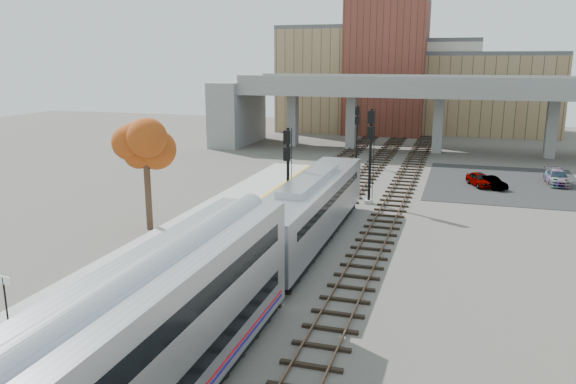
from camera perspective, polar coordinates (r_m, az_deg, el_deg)
The scene contains 16 objects.
ground at distance 31.49m, azimuth -2.30°, elevation -8.10°, with size 160.00×160.00×0.00m, color #47423D.
platform at distance 34.40m, azimuth -13.83°, elevation -6.29°, with size 4.50×60.00×0.35m, color #9E9E99.
yellow_strip at distance 33.44m, azimuth -11.03°, elevation -6.39°, with size 0.70×60.00×0.01m, color yellow.
tracks at distance 42.64m, azimuth 4.51°, elevation -2.24°, with size 10.70×95.00×0.25m.
overpass at distance 72.98m, azimuth 13.47°, elevation 8.52°, with size 54.00×12.00×9.50m.
buildings_far at distance 94.62m, azimuth 12.25°, elevation 10.87°, with size 43.00×21.00×20.60m.
parking_lot at distance 56.92m, azimuth 21.04°, elevation 0.81°, with size 14.00×18.00×0.04m, color black.
locomotive at distance 35.73m, azimuth 2.27°, elevation -1.63°, with size 3.02×19.05×4.10m.
signal_mast_near at distance 37.79m, azimuth -0.04°, elevation 1.16°, with size 0.60×0.64×7.09m.
signal_mast_mid at distance 45.48m, azimuth 8.33°, elevation 3.64°, with size 0.60×0.64×7.71m.
signal_mast_far at distance 62.32m, azimuth 6.99°, elevation 5.58°, with size 0.60×0.64×6.59m.
station_sign at distance 26.92m, azimuth -26.87°, elevation -8.90°, with size 0.90×0.20×2.27m.
tree at distance 38.92m, azimuth -14.27°, elevation 4.22°, with size 3.60×3.60×7.56m.
car_a at distance 54.83m, azimuth 18.90°, elevation 1.22°, with size 1.47×3.66×1.25m, color #99999E.
car_b at distance 54.27m, azimuth 19.96°, elevation 0.92°, with size 1.13×3.25×1.07m, color #99999E.
car_c at distance 58.34m, azimuth 25.67°, elevation 1.35°, with size 1.85×4.55×1.32m, color #99999E.
Camera 1 is at (9.89, -27.59, 11.52)m, focal length 35.00 mm.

